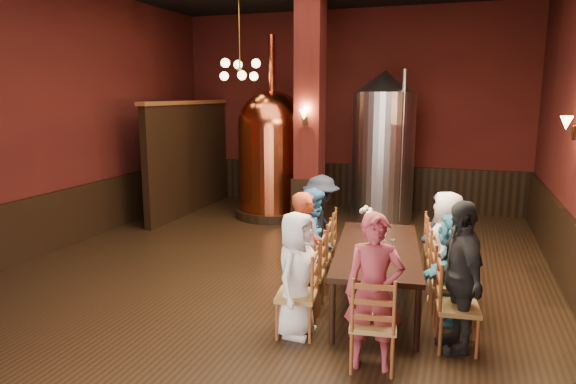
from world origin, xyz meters
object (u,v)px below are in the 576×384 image
(person_0, at_px, (296,274))
(rose_vase, at_px, (366,214))
(steel_vessel, at_px, (383,147))
(copper_kettle, at_px, (272,153))
(person_1, at_px, (306,252))
(person_2, at_px, (314,240))
(dining_table, at_px, (378,252))

(person_0, height_order, rose_vase, person_0)
(steel_vessel, bearing_deg, copper_kettle, -170.38)
(person_0, distance_m, copper_kettle, 5.64)
(steel_vessel, distance_m, rose_vase, 3.63)
(person_1, bearing_deg, person_2, -2.25)
(person_1, relative_size, copper_kettle, 0.39)
(person_1, relative_size, rose_vase, 4.56)
(person_1, distance_m, person_2, 0.66)
(steel_vessel, bearing_deg, rose_vase, -85.16)
(dining_table, relative_size, copper_kettle, 0.66)
(person_2, distance_m, copper_kettle, 4.39)
(dining_table, height_order, person_2, person_2)
(person_0, xyz_separation_m, steel_vessel, (0.10, 5.54, 0.85))
(person_2, distance_m, rose_vase, 0.91)
(rose_vase, bearing_deg, dining_table, -70.38)
(person_2, height_order, copper_kettle, copper_kettle)
(steel_vessel, bearing_deg, person_0, -91.02)
(person_1, bearing_deg, copper_kettle, 15.29)
(person_2, relative_size, steel_vessel, 0.46)
(rose_vase, bearing_deg, person_0, -101.48)
(copper_kettle, bearing_deg, rose_vase, -50.81)
(steel_vessel, xyz_separation_m, rose_vase, (0.30, -3.57, -0.58))
(steel_vessel, height_order, rose_vase, steel_vessel)
(copper_kettle, height_order, rose_vase, copper_kettle)
(person_1, distance_m, copper_kettle, 5.00)
(copper_kettle, bearing_deg, person_0, -66.96)
(copper_kettle, distance_m, steel_vessel, 2.33)
(person_1, height_order, steel_vessel, steel_vessel)
(dining_table, height_order, person_1, person_1)
(dining_table, relative_size, rose_vase, 7.72)
(person_1, bearing_deg, rose_vase, -30.31)
(dining_table, relative_size, person_0, 1.80)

